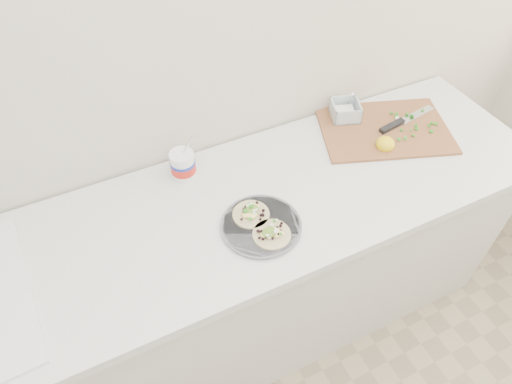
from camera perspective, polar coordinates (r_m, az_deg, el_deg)
name	(u,v)px	position (r m, az deg, el deg)	size (l,w,h in m)	color
counter	(228,280)	(1.92, -3.51, -10.95)	(2.44, 0.66, 0.90)	silver
taco_plate	(261,224)	(1.49, 0.65, -4.02)	(0.27, 0.27, 0.04)	#5B5C62
tub	(183,162)	(1.64, -9.06, 3.68)	(0.09, 0.09, 0.20)	white
cutboard	(381,125)	(1.92, 15.38, 8.11)	(0.60, 0.50, 0.08)	brown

